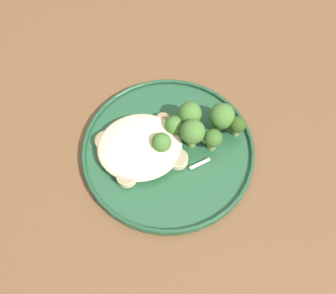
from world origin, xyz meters
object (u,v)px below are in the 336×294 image
object	(u,v)px
seared_scallop_front_small	(163,120)
broccoli_floret_split_head	(237,124)
broccoli_floret_front_edge	(213,139)
broccoli_floret_tall_stalk	(162,143)
seared_scallop_on_noodles	(106,141)
broccoli_floret_near_rim	(192,132)
broccoli_floret_beside_noodles	(174,126)
seared_scallop_large_seared	(127,177)
seared_scallop_tiny_bay	(178,159)
broccoli_floret_center_pile	(190,114)
dinner_plate	(168,150)
broccoli_floret_left_leaning	(222,116)

from	to	relation	value
seared_scallop_front_small	broccoli_floret_split_head	bearing A→B (deg)	-16.10
broccoli_floret_front_edge	broccoli_floret_tall_stalk	world-z (taller)	broccoli_floret_tall_stalk
seared_scallop_on_noodles	broccoli_floret_near_rim	bearing A→B (deg)	-7.30
broccoli_floret_beside_noodles	seared_scallop_large_seared	bearing A→B (deg)	-139.00
seared_scallop_front_small	seared_scallop_tiny_bay	world-z (taller)	seared_scallop_tiny_bay
seared_scallop_tiny_bay	seared_scallop_large_seared	world-z (taller)	same
broccoli_floret_split_head	broccoli_floret_beside_noodles	xyz separation A→B (m)	(-0.10, 0.01, -0.00)
seared_scallop_tiny_bay	broccoli_floret_tall_stalk	world-z (taller)	broccoli_floret_tall_stalk
broccoli_floret_split_head	broccoli_floret_tall_stalk	size ratio (longest dim) A/B	0.90
seared_scallop_front_small	broccoli_floret_split_head	world-z (taller)	broccoli_floret_split_head
broccoli_floret_center_pile	dinner_plate	bearing A→B (deg)	-134.84
seared_scallop_large_seared	broccoli_floret_tall_stalk	bearing A→B (deg)	35.04
broccoli_floret_beside_noodles	broccoli_floret_left_leaning	bearing A→B (deg)	2.19
dinner_plate	broccoli_floret_front_edge	world-z (taller)	broccoli_floret_front_edge
seared_scallop_front_small	broccoli_floret_tall_stalk	world-z (taller)	broccoli_floret_tall_stalk
seared_scallop_tiny_bay	broccoli_floret_front_edge	xyz separation A→B (m)	(0.06, 0.02, 0.02)
broccoli_floret_near_rim	broccoli_floret_beside_noodles	distance (m)	0.04
seared_scallop_tiny_bay	broccoli_floret_near_rim	world-z (taller)	broccoli_floret_near_rim
seared_scallop_large_seared	broccoli_floret_split_head	world-z (taller)	broccoli_floret_split_head
seared_scallop_on_noodles	broccoli_floret_near_rim	distance (m)	0.15
dinner_plate	broccoli_floret_center_pile	bearing A→B (deg)	45.16
seared_scallop_on_noodles	broccoli_floret_tall_stalk	size ratio (longest dim) A/B	0.72
broccoli_floret_split_head	broccoli_floret_center_pile	size ratio (longest dim) A/B	0.75
seared_scallop_on_noodles	broccoli_floret_center_pile	bearing A→B (deg)	7.10
broccoli_floret_left_leaning	broccoli_floret_tall_stalk	xyz separation A→B (m)	(-0.11, -0.04, -0.00)
broccoli_floret_front_edge	broccoli_floret_split_head	bearing A→B (deg)	26.72
broccoli_floret_near_rim	broccoli_floret_tall_stalk	world-z (taller)	broccoli_floret_near_rim
dinner_plate	broccoli_floret_near_rim	size ratio (longest dim) A/B	4.73
seared_scallop_large_seared	broccoli_floret_front_edge	world-z (taller)	broccoli_floret_front_edge
broccoli_floret_left_leaning	broccoli_floret_tall_stalk	bearing A→B (deg)	-161.52
dinner_plate	seared_scallop_tiny_bay	distance (m)	0.03
seared_scallop_large_seared	broccoli_floret_near_rim	distance (m)	0.13
broccoli_floret_beside_noodles	seared_scallop_tiny_bay	bearing A→B (deg)	-91.85
seared_scallop_on_noodles	broccoli_floret_front_edge	size ratio (longest dim) A/B	0.79
broccoli_floret_near_rim	broccoli_floret_front_edge	xyz separation A→B (m)	(0.03, -0.01, -0.01)
seared_scallop_large_seared	broccoli_floret_left_leaning	world-z (taller)	broccoli_floret_left_leaning
seared_scallop_tiny_bay	broccoli_floret_split_head	distance (m)	0.12
seared_scallop_large_seared	seared_scallop_on_noodles	bearing A→B (deg)	112.70
dinner_plate	seared_scallop_tiny_bay	xyz separation A→B (m)	(0.01, -0.03, 0.01)
seared_scallop_tiny_bay	broccoli_floret_front_edge	distance (m)	0.07
broccoli_floret_split_head	seared_scallop_tiny_bay	bearing A→B (deg)	-157.57
broccoli_floret_tall_stalk	broccoli_floret_split_head	bearing A→B (deg)	9.25
broccoli_floret_center_pile	seared_scallop_large_seared	bearing A→B (deg)	-142.40
seared_scallop_front_small	broccoli_floret_center_pile	world-z (taller)	broccoli_floret_center_pile
broccoli_floret_front_edge	broccoli_floret_beside_noodles	bearing A→B (deg)	150.14
seared_scallop_large_seared	broccoli_floret_beside_noodles	xyz separation A→B (m)	(0.09, 0.08, 0.02)
broccoli_floret_split_head	broccoli_floret_beside_noodles	distance (m)	0.10
seared_scallop_tiny_bay	broccoli_floret_split_head	size ratio (longest dim) A/B	0.76
broccoli_floret_split_head	seared_scallop_on_noodles	bearing A→B (deg)	178.42
seared_scallop_large_seared	broccoli_floret_left_leaning	bearing A→B (deg)	25.15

